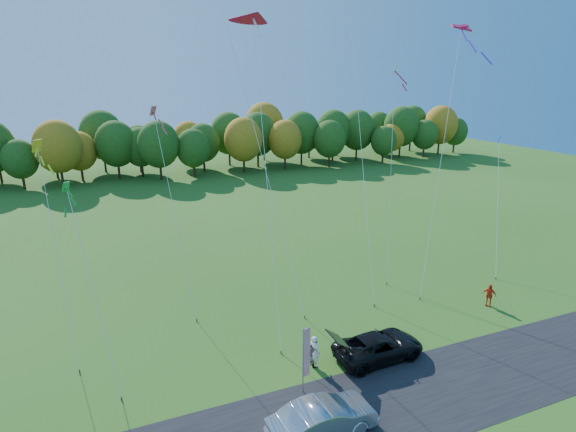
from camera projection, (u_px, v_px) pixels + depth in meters
name	position (u px, v px, depth m)	size (l,w,h in m)	color
ground	(328.00, 364.00, 25.15)	(160.00, 160.00, 0.00)	#2A5416
asphalt_strip	(365.00, 411.00, 21.60)	(90.00, 6.00, 0.01)	black
tree_line	(177.00, 176.00, 73.92)	(116.00, 12.00, 10.00)	#1E4711
black_suv	(379.00, 346.00, 25.56)	(2.44, 5.29, 1.47)	black
silver_sedan	(323.00, 419.00, 19.95)	(1.75, 5.03, 1.66)	#AAA9AE
person_tailgate_a	(314.00, 351.00, 24.76)	(0.68, 0.45, 1.86)	white
person_tailgate_b	(314.00, 352.00, 24.91)	(0.77, 0.60, 1.59)	gray
person_east	(489.00, 295.00, 31.43)	(0.95, 0.39, 1.62)	red
feather_flag	(306.00, 352.00, 22.45)	(0.46, 0.22, 3.66)	#999999
kite_delta_blue	(248.00, 104.00, 30.19)	(5.25, 12.01, 28.33)	#4C3F33
kite_parafoil_orange	(357.00, 98.00, 34.05)	(5.69, 14.10, 28.18)	#4C3F33
kite_delta_red	(266.00, 163.00, 27.31)	(2.94, 9.48, 20.70)	#4C3F33
kite_parafoil_rainbow	(442.00, 156.00, 33.82)	(8.72, 7.17, 19.78)	#4C3F33
kite_diamond_yellow	(57.00, 252.00, 25.13)	(1.68, 6.55, 12.36)	#4C3F33
kite_diamond_green	(93.00, 290.00, 22.36)	(1.88, 4.46, 10.68)	#4C3F33
kite_diamond_white	(391.00, 172.00, 35.98)	(4.60, 7.12, 16.91)	#4C3F33
kite_diamond_pink	(174.00, 212.00, 29.95)	(1.64, 6.24, 13.88)	#4C3F33
kite_diamond_blue_low	(498.00, 205.00, 37.44)	(4.75, 6.03, 10.93)	#4C3F33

